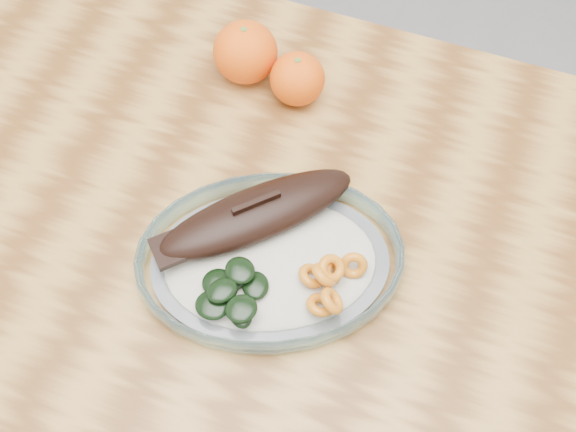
# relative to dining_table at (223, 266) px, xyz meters

# --- Properties ---
(ground) EXTENTS (3.00, 3.00, 0.00)m
(ground) POSITION_rel_dining_table_xyz_m (0.00, 0.00, -0.65)
(ground) COLOR slate
(ground) RESTS_ON ground
(dining_table) EXTENTS (1.20, 0.80, 0.75)m
(dining_table) POSITION_rel_dining_table_xyz_m (0.00, 0.00, 0.00)
(dining_table) COLOR brown
(dining_table) RESTS_ON ground
(plated_meal) EXTENTS (0.74, 0.74, 0.08)m
(plated_meal) POSITION_rel_dining_table_xyz_m (0.08, -0.02, 0.12)
(plated_meal) COLOR white
(plated_meal) RESTS_ON dining_table
(orange_left) EXTENTS (0.09, 0.09, 0.09)m
(orange_left) POSITION_rel_dining_table_xyz_m (-0.06, 0.24, 0.14)
(orange_left) COLOR #E53904
(orange_left) RESTS_ON dining_table
(orange_right) EXTENTS (0.07, 0.07, 0.07)m
(orange_right) POSITION_rel_dining_table_xyz_m (0.02, 0.23, 0.14)
(orange_right) COLOR #E53904
(orange_right) RESTS_ON dining_table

